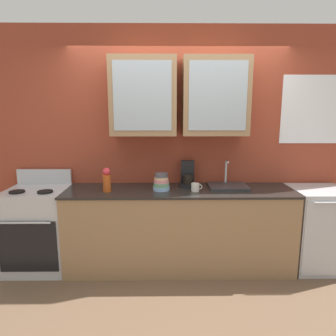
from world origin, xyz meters
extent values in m
plane|color=brown|center=(0.00, 0.00, 0.00)|extent=(10.00, 10.00, 0.00)
cube|color=#993D28|center=(0.00, 0.37, 1.37)|extent=(4.84, 0.10, 2.74)
cube|color=#93704C|center=(-0.39, 0.15, 1.94)|extent=(0.72, 0.34, 0.84)
cube|color=#9EADB7|center=(-0.39, -0.03, 1.94)|extent=(0.61, 0.01, 0.71)
cube|color=#93704C|center=(0.39, 0.15, 1.94)|extent=(0.72, 0.34, 0.84)
cube|color=#9EADB7|center=(0.39, -0.03, 1.94)|extent=(0.61, 0.01, 0.71)
cube|color=white|center=(1.55, 0.31, 1.80)|extent=(0.70, 0.01, 0.78)
cube|color=#93704C|center=(0.00, 0.00, 0.45)|extent=(2.51, 0.62, 0.90)
cube|color=black|center=(0.00, 0.00, 0.91)|extent=(2.54, 0.64, 0.02)
cube|color=silver|center=(-1.60, 0.00, 0.46)|extent=(0.67, 0.58, 0.92)
cube|color=black|center=(-1.60, -0.30, 0.39)|extent=(0.61, 0.01, 0.55)
cylinder|color=silver|center=(-1.60, -0.33, 0.67)|extent=(0.53, 0.02, 0.02)
cube|color=silver|center=(-1.60, 0.27, 1.01)|extent=(0.63, 0.04, 0.18)
cylinder|color=black|center=(-1.75, -0.11, 0.93)|extent=(0.16, 0.16, 0.02)
cylinder|color=black|center=(-1.45, -0.11, 0.93)|extent=(0.16, 0.16, 0.02)
cube|color=#2D2D30|center=(0.56, 0.08, 0.94)|extent=(0.44, 0.34, 0.03)
cylinder|color=silver|center=(0.56, 0.21, 1.08)|extent=(0.02, 0.02, 0.26)
cylinder|color=silver|center=(0.56, 0.15, 1.21)|extent=(0.02, 0.12, 0.02)
cylinder|color=#8CB7E0|center=(-0.20, -0.02, 0.95)|extent=(0.18, 0.18, 0.04)
cylinder|color=#669972|center=(-0.20, -0.02, 0.98)|extent=(0.17, 0.17, 0.05)
cylinder|color=#D87F84|center=(-0.20, -0.02, 1.02)|extent=(0.16, 0.16, 0.05)
cylinder|color=#E0AD7F|center=(-0.20, -0.02, 1.05)|extent=(0.15, 0.15, 0.04)
cylinder|color=#4C4C54|center=(-0.20, -0.02, 1.09)|extent=(0.14, 0.14, 0.05)
cylinder|color=#BF4C19|center=(-0.79, -0.08, 1.02)|extent=(0.09, 0.09, 0.19)
sphere|color=#D8333F|center=(-0.79, -0.08, 1.15)|extent=(0.08, 0.08, 0.08)
cylinder|color=silver|center=(0.17, -0.07, 0.97)|extent=(0.09, 0.09, 0.09)
torus|color=silver|center=(0.22, -0.07, 0.97)|extent=(0.06, 0.01, 0.06)
cube|color=silver|center=(1.58, 0.00, 0.46)|extent=(0.61, 0.59, 0.92)
cube|color=silver|center=(1.58, -0.30, 0.46)|extent=(0.58, 0.01, 0.83)
cylinder|color=silver|center=(1.58, -0.32, 0.86)|extent=(0.45, 0.02, 0.02)
cube|color=black|center=(0.11, 0.16, 0.94)|extent=(0.17, 0.20, 0.03)
cylinder|color=black|center=(0.11, 0.14, 1.01)|extent=(0.11, 0.11, 0.11)
cube|color=black|center=(0.11, 0.23, 1.08)|extent=(0.15, 0.06, 0.26)
camera|label=1|loc=(-0.16, -3.24, 1.79)|focal=32.15mm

